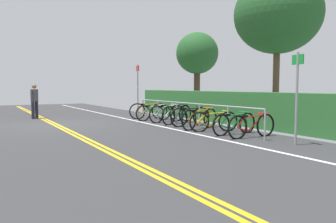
{
  "coord_description": "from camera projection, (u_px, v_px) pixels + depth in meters",
  "views": [
    {
      "loc": [
        12.75,
        -2.47,
        1.44
      ],
      "look_at": [
        3.53,
        2.93,
        0.61
      ],
      "focal_mm": 34.64,
      "sensor_mm": 36.0,
      "label": 1
    }
  ],
  "objects": [
    {
      "name": "ground_plane",
      "position": [
        55.0,
        125.0,
        12.32
      ],
      "size": [
        29.85,
        10.57,
        0.05
      ],
      "primitive_type": "cube",
      "color": "#353538"
    },
    {
      "name": "centre_line_yellow_inner",
      "position": [
        53.0,
        124.0,
        12.28
      ],
      "size": [
        26.86,
        0.1,
        0.0
      ],
      "primitive_type": "cube",
      "color": "gold",
      "rests_on": "ground_plane"
    },
    {
      "name": "centre_line_yellow_outer",
      "position": [
        57.0,
        124.0,
        12.36
      ],
      "size": [
        26.86,
        0.1,
        0.0
      ],
      "primitive_type": "cube",
      "color": "gold",
      "rests_on": "ground_plane"
    },
    {
      "name": "bike_lane_stripe_white",
      "position": [
        132.0,
        120.0,
        13.93
      ],
      "size": [
        26.86,
        0.12,
        0.0
      ],
      "primitive_type": "cube",
      "color": "white",
      "rests_on": "ground_plane"
    },
    {
      "name": "bike_rack",
      "position": [
        187.0,
        109.0,
        11.76
      ],
      "size": [
        7.44,
        0.05,
        0.86
      ],
      "color": "#9EA0A5",
      "rests_on": "ground_plane"
    },
    {
      "name": "bicycle_0",
      "position": [
        148.0,
        111.0,
        14.48
      ],
      "size": [
        0.64,
        1.67,
        0.75
      ],
      "color": "black",
      "rests_on": "ground_plane"
    },
    {
      "name": "bicycle_1",
      "position": [
        153.0,
        113.0,
        13.84
      ],
      "size": [
        0.46,
        1.69,
        0.71
      ],
      "color": "black",
      "rests_on": "ground_plane"
    },
    {
      "name": "bicycle_2",
      "position": [
        167.0,
        113.0,
        13.13
      ],
      "size": [
        0.46,
        1.74,
        0.75
      ],
      "color": "black",
      "rests_on": "ground_plane"
    },
    {
      "name": "bicycle_3",
      "position": [
        177.0,
        115.0,
        12.52
      ],
      "size": [
        0.63,
        1.67,
        0.77
      ],
      "color": "black",
      "rests_on": "ground_plane"
    },
    {
      "name": "bicycle_4",
      "position": [
        190.0,
        117.0,
        11.78
      ],
      "size": [
        0.46,
        1.68,
        0.74
      ],
      "color": "black",
      "rests_on": "ground_plane"
    },
    {
      "name": "bicycle_5",
      "position": [
        200.0,
        119.0,
        11.02
      ],
      "size": [
        0.56,
        1.78,
        0.74
      ],
      "color": "black",
      "rests_on": "ground_plane"
    },
    {
      "name": "bicycle_6",
      "position": [
        214.0,
        121.0,
        10.39
      ],
      "size": [
        0.61,
        1.6,
        0.69
      ],
      "color": "black",
      "rests_on": "ground_plane"
    },
    {
      "name": "bicycle_7",
      "position": [
        234.0,
        124.0,
        9.74
      ],
      "size": [
        0.46,
        1.74,
        0.7
      ],
      "color": "black",
      "rests_on": "ground_plane"
    },
    {
      "name": "bicycle_8",
      "position": [
        252.0,
        126.0,
        9.14
      ],
      "size": [
        0.46,
        1.75,
        0.71
      ],
      "color": "black",
      "rests_on": "ground_plane"
    },
    {
      "name": "pedestrian",
      "position": [
        34.0,
        99.0,
        14.5
      ],
      "size": [
        0.38,
        0.37,
        1.56
      ],
      "color": "#1E1E2D",
      "rests_on": "ground_plane"
    },
    {
      "name": "sign_post_near",
      "position": [
        138.0,
        86.0,
        15.21
      ],
      "size": [
        0.36,
        0.07,
        2.47
      ],
      "color": "gray",
      "rests_on": "ground_plane"
    },
    {
      "name": "sign_post_far",
      "position": [
        297.0,
        90.0,
        7.88
      ],
      "size": [
        0.36,
        0.08,
        2.27
      ],
      "color": "gray",
      "rests_on": "ground_plane"
    },
    {
      "name": "hedge_backdrop",
      "position": [
        258.0,
        110.0,
        11.49
      ],
      "size": [
        16.39,
        0.84,
        1.24
      ],
      "primitive_type": "cube",
      "color": "#2D6B30",
      "rests_on": "ground_plane"
    },
    {
      "name": "tree_near_left",
      "position": [
        197.0,
        54.0,
        18.11
      ],
      "size": [
        2.35,
        2.35,
        4.46
      ],
      "color": "#473323",
      "rests_on": "ground_plane"
    },
    {
      "name": "tree_mid",
      "position": [
        278.0,
        15.0,
        11.8
      ],
      "size": [
        3.16,
        3.16,
        5.49
      ],
      "color": "brown",
      "rests_on": "ground_plane"
    }
  ]
}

